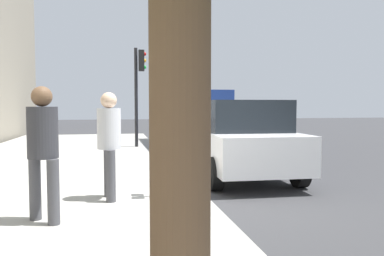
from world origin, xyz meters
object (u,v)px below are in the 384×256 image
pedestrian_at_meter (109,137)px  parked_van_far (189,116)px  parked_sedan_near (239,138)px  traffic_signal (139,80)px  pedestrian_bystander (43,143)px  parking_meter (168,135)px

pedestrian_at_meter → parked_van_far: size_ratio=0.33×
parked_sedan_near → traffic_signal: size_ratio=1.24×
pedestrian_at_meter → parked_sedan_near: bearing=31.0°
parked_sedan_near → parked_van_far: bearing=-0.0°
pedestrian_bystander → traffic_signal: bearing=33.5°
pedestrian_bystander → parked_sedan_near: pedestrian_bystander is taller
parking_meter → pedestrian_at_meter: bearing=87.3°
traffic_signal → pedestrian_at_meter: bearing=172.9°
parking_meter → parked_van_far: size_ratio=0.27×
parked_sedan_near → traffic_signal: traffic_signal is taller
parked_van_far → traffic_signal: (-0.56, 1.96, 1.32)m
pedestrian_at_meter → pedestrian_bystander: size_ratio=0.98×
traffic_signal → parked_van_far: bearing=-74.0°
parked_sedan_near → parked_van_far: (6.10, -0.00, 0.36)m
pedestrian_bystander → parked_sedan_near: bearing=-4.0°
parking_meter → parked_sedan_near: bearing=-41.1°
pedestrian_at_meter → parked_sedan_near: pedestrian_at_meter is taller
parked_sedan_near → traffic_signal: bearing=19.5°
parked_sedan_near → parked_van_far: parked_van_far is taller
parking_meter → traffic_signal: (7.80, -0.01, 1.41)m
pedestrian_bystander → traffic_signal: size_ratio=0.49×
parking_meter → parked_sedan_near: 3.02m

